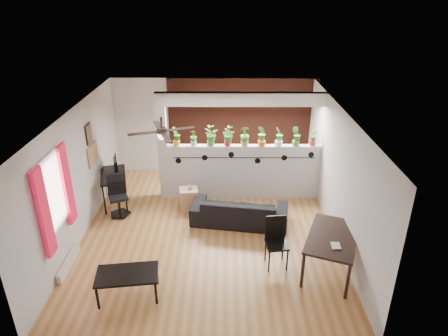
# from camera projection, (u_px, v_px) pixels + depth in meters

# --- Properties ---
(room_shell) EXTENTS (6.30, 7.10, 2.90)m
(room_shell) POSITION_uv_depth(u_px,v_px,m) (208.00, 175.00, 7.94)
(room_shell) COLOR #9C6633
(room_shell) RESTS_ON ground
(partition_wall) EXTENTS (3.60, 0.18, 1.35)m
(partition_wall) POSITION_uv_depth(u_px,v_px,m) (244.00, 172.00, 9.56)
(partition_wall) COLOR #BCBCC1
(partition_wall) RESTS_ON ground
(ceiling_header) EXTENTS (3.60, 0.18, 0.30)m
(ceiling_header) POSITION_uv_depth(u_px,v_px,m) (246.00, 99.00, 8.82)
(ceiling_header) COLOR silver
(ceiling_header) RESTS_ON room_shell
(pier_column) EXTENTS (0.22, 0.20, 2.60)m
(pier_column) POSITION_uv_depth(u_px,v_px,m) (163.00, 147.00, 9.31)
(pier_column) COLOR #BCBCC1
(pier_column) RESTS_ON ground
(brick_panel) EXTENTS (3.90, 0.05, 2.60)m
(brick_panel) POSITION_uv_depth(u_px,v_px,m) (242.00, 127.00, 10.64)
(brick_panel) COLOR #AA4531
(brick_panel) RESTS_ON ground
(vine_decal) EXTENTS (3.31, 0.01, 0.30)m
(vine_decal) POSITION_uv_depth(u_px,v_px,m) (244.00, 158.00, 9.31)
(vine_decal) COLOR black
(vine_decal) RESTS_ON partition_wall
(window_assembly) EXTENTS (0.09, 1.30, 1.55)m
(window_assembly) POSITION_uv_depth(u_px,v_px,m) (54.00, 195.00, 6.78)
(window_assembly) COLOR white
(window_assembly) RESTS_ON room_shell
(baseboard_heater) EXTENTS (0.08, 1.00, 0.18)m
(baseboard_heater) POSITION_uv_depth(u_px,v_px,m) (69.00, 262.00, 7.37)
(baseboard_heater) COLOR silver
(baseboard_heater) RESTS_ON ground
(corkboard) EXTENTS (0.03, 0.60, 0.45)m
(corkboard) POSITION_uv_depth(u_px,v_px,m) (93.00, 154.00, 8.80)
(corkboard) COLOR #9B7B4A
(corkboard) RESTS_ON room_shell
(framed_art) EXTENTS (0.03, 0.34, 0.44)m
(framed_art) POSITION_uv_depth(u_px,v_px,m) (89.00, 134.00, 8.54)
(framed_art) COLOR #8C7259
(framed_art) RESTS_ON room_shell
(ceiling_fan) EXTENTS (1.19, 1.19, 0.43)m
(ceiling_fan) POSITION_uv_depth(u_px,v_px,m) (162.00, 132.00, 7.25)
(ceiling_fan) COLOR black
(ceiling_fan) RESTS_ON room_shell
(potted_plant_0) EXTENTS (0.30, 0.29, 0.45)m
(potted_plant_0) POSITION_uv_depth(u_px,v_px,m) (176.00, 136.00, 9.19)
(potted_plant_0) COLOR orange
(potted_plant_0) RESTS_ON partition_wall
(potted_plant_1) EXTENTS (0.20, 0.17, 0.38)m
(potted_plant_1) POSITION_uv_depth(u_px,v_px,m) (193.00, 137.00, 9.20)
(potted_plant_1) COLOR white
(potted_plant_1) RESTS_ON partition_wall
(potted_plant_2) EXTENTS (0.29, 0.27, 0.45)m
(potted_plant_2) POSITION_uv_depth(u_px,v_px,m) (211.00, 136.00, 9.18)
(potted_plant_2) COLOR #308634
(potted_plant_2) RESTS_ON partition_wall
(potted_plant_3) EXTENTS (0.28, 0.29, 0.44)m
(potted_plant_3) POSITION_uv_depth(u_px,v_px,m) (228.00, 136.00, 9.19)
(potted_plant_3) COLOR #B41C2F
(potted_plant_3) RESTS_ON partition_wall
(potted_plant_4) EXTENTS (0.28, 0.24, 0.47)m
(potted_plant_4) POSITION_uv_depth(u_px,v_px,m) (245.00, 136.00, 9.18)
(potted_plant_4) COLOR gold
(potted_plant_4) RESTS_ON partition_wall
(potted_plant_5) EXTENTS (0.25, 0.29, 0.49)m
(potted_plant_5) POSITION_uv_depth(u_px,v_px,m) (262.00, 135.00, 9.17)
(potted_plant_5) COLOR orange
(potted_plant_5) RESTS_ON partition_wall
(potted_plant_6) EXTENTS (0.28, 0.30, 0.46)m
(potted_plant_6) POSITION_uv_depth(u_px,v_px,m) (279.00, 136.00, 9.18)
(potted_plant_6) COLOR white
(potted_plant_6) RESTS_ON partition_wall
(potted_plant_7) EXTENTS (0.27, 0.24, 0.45)m
(potted_plant_7) POSITION_uv_depth(u_px,v_px,m) (296.00, 136.00, 9.18)
(potted_plant_7) COLOR green
(potted_plant_7) RESTS_ON partition_wall
(potted_plant_8) EXTENTS (0.17, 0.20, 0.38)m
(potted_plant_8) POSITION_uv_depth(u_px,v_px,m) (313.00, 137.00, 9.19)
(potted_plant_8) COLOR red
(potted_plant_8) RESTS_ON partition_wall
(sofa) EXTENTS (2.07, 1.07, 0.58)m
(sofa) POSITION_uv_depth(u_px,v_px,m) (239.00, 211.00, 8.67)
(sofa) COLOR black
(sofa) RESTS_ON ground
(cube_shelf) EXTENTS (0.46, 0.42, 0.50)m
(cube_shelf) POSITION_uv_depth(u_px,v_px,m) (189.00, 199.00, 9.22)
(cube_shelf) COLOR tan
(cube_shelf) RESTS_ON ground
(cup) EXTENTS (0.13, 0.13, 0.09)m
(cup) POSITION_uv_depth(u_px,v_px,m) (191.00, 187.00, 9.10)
(cup) COLOR gray
(cup) RESTS_ON cube_shelf
(computer_desk) EXTENTS (0.81, 1.16, 0.77)m
(computer_desk) POSITION_uv_depth(u_px,v_px,m) (113.00, 177.00, 9.26)
(computer_desk) COLOR black
(computer_desk) RESTS_ON ground
(monitor) EXTENTS (0.34, 0.15, 0.19)m
(monitor) POSITION_uv_depth(u_px,v_px,m) (114.00, 168.00, 9.33)
(monitor) COLOR black
(monitor) RESTS_ON computer_desk
(office_chair) EXTENTS (0.52, 0.52, 0.95)m
(office_chair) POSITION_uv_depth(u_px,v_px,m) (118.00, 198.00, 8.91)
(office_chair) COLOR black
(office_chair) RESTS_ON ground
(dining_table) EXTENTS (1.26, 1.56, 0.74)m
(dining_table) POSITION_uv_depth(u_px,v_px,m) (332.00, 240.00, 7.05)
(dining_table) COLOR black
(dining_table) RESTS_ON ground
(book) EXTENTS (0.16, 0.21, 0.02)m
(book) POSITION_uv_depth(u_px,v_px,m) (331.00, 246.00, 6.74)
(book) COLOR gray
(book) RESTS_ON dining_table
(folding_chair) EXTENTS (0.43, 0.43, 0.97)m
(folding_chair) POSITION_uv_depth(u_px,v_px,m) (276.00, 237.00, 7.27)
(folding_chair) COLOR black
(folding_chair) RESTS_ON ground
(coffee_table) EXTENTS (1.07, 0.68, 0.47)m
(coffee_table) POSITION_uv_depth(u_px,v_px,m) (127.00, 276.00, 6.54)
(coffee_table) COLOR black
(coffee_table) RESTS_ON ground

